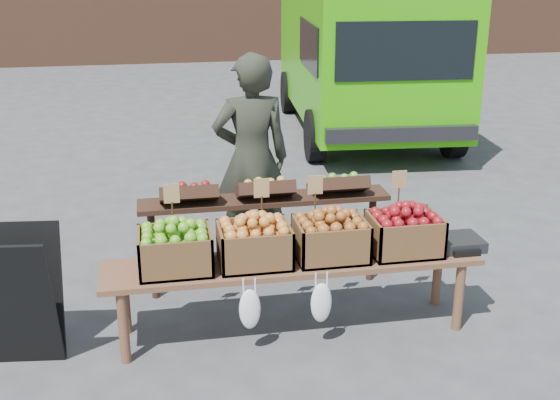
{
  "coord_description": "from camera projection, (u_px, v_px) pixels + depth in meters",
  "views": [
    {
      "loc": [
        -1.71,
        -4.51,
        2.67
      ],
      "look_at": [
        -0.79,
        0.45,
        0.85
      ],
      "focal_mm": 45.0,
      "sensor_mm": 36.0,
      "label": 1
    }
  ],
  "objects": [
    {
      "name": "ground",
      "position": [
        391.0,
        317.0,
        5.37
      ],
      "size": [
        80.0,
        80.0,
        0.0
      ],
      "primitive_type": "plane",
      "color": "#464648"
    },
    {
      "name": "delivery_van",
      "position": [
        363.0,
        62.0,
        10.44
      ],
      "size": [
        2.54,
        4.89,
        2.12
      ],
      "primitive_type": null,
      "rotation": [
        0.0,
        0.0,
        -0.08
      ],
      "color": "#32AE07",
      "rests_on": "ground"
    },
    {
      "name": "vendor",
      "position": [
        251.0,
        159.0,
        6.12
      ],
      "size": [
        0.69,
        0.46,
        1.86
      ],
      "primitive_type": "imported",
      "rotation": [
        0.0,
        0.0,
        3.16
      ],
      "color": "#282A20",
      "rests_on": "ground"
    },
    {
      "name": "chalkboard_sign",
      "position": [
        10.0,
        298.0,
        4.65
      ],
      "size": [
        0.67,
        0.42,
        0.96
      ],
      "primitive_type": null,
      "rotation": [
        0.0,
        0.0,
        -0.12
      ],
      "color": "black",
      "rests_on": "ground"
    },
    {
      "name": "back_table",
      "position": [
        265.0,
        230.0,
        5.66
      ],
      "size": [
        2.1,
        0.44,
        1.04
      ],
      "primitive_type": null,
      "color": "black",
      "rests_on": "ground"
    },
    {
      "name": "display_bench",
      "position": [
        293.0,
        296.0,
        5.09
      ],
      "size": [
        2.7,
        0.56,
        0.57
      ],
      "primitive_type": null,
      "color": "brown",
      "rests_on": "ground"
    },
    {
      "name": "crate_golden_apples",
      "position": [
        175.0,
        251.0,
        4.8
      ],
      "size": [
        0.5,
        0.4,
        0.28
      ],
      "primitive_type": null,
      "color": "#429627",
      "rests_on": "display_bench"
    },
    {
      "name": "crate_russet_pears",
      "position": [
        254.0,
        245.0,
        4.9
      ],
      "size": [
        0.5,
        0.4,
        0.28
      ],
      "primitive_type": null,
      "color": "gold",
      "rests_on": "display_bench"
    },
    {
      "name": "crate_red_apples",
      "position": [
        331.0,
        239.0,
        4.99
      ],
      "size": [
        0.5,
        0.4,
        0.28
      ],
      "primitive_type": null,
      "color": "#A5592B",
      "rests_on": "display_bench"
    },
    {
      "name": "crate_green_apples",
      "position": [
        404.0,
        234.0,
        5.09
      ],
      "size": [
        0.5,
        0.4,
        0.28
      ],
      "primitive_type": null,
      "color": "#6D070C",
      "rests_on": "display_bench"
    },
    {
      "name": "weighing_scale",
      "position": [
        458.0,
        242.0,
        5.2
      ],
      "size": [
        0.34,
        0.3,
        0.08
      ],
      "primitive_type": "cube",
      "color": "black",
      "rests_on": "display_bench"
    }
  ]
}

